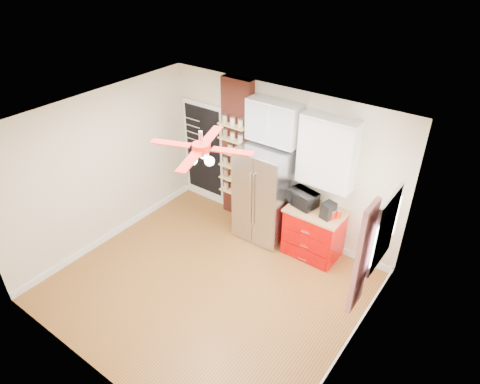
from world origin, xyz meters
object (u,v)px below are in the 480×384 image
Objects in this scene: coffee_maker at (328,211)px; pantry_jar_oats at (230,148)px; ceiling_fan at (201,148)px; red_cabinet at (314,232)px; fridge at (265,194)px; toaster_oven at (303,198)px; canister_left at (332,215)px.

coffee_maker is 2.12m from pantry_jar_oats.
ceiling_fan is 5.22× the size of coffee_maker.
red_cabinet is 0.67× the size of ceiling_fan.
fridge is at bearing -177.05° from red_cabinet.
pantry_jar_oats is at bearing 117.05° from ceiling_fan.
canister_left is at bearing 6.36° from toaster_oven.
pantry_jar_oats is (-1.57, 0.11, 0.41)m from toaster_oven.
canister_left is at bearing 29.58° from coffee_maker.
red_cabinet is at bearing 12.23° from toaster_oven.
coffee_maker reaches higher than toaster_oven.
toaster_oven is 1.74× the size of coffee_maker.
ceiling_fan is at bearing -62.95° from pantry_jar_oats.
coffee_maker is at bearing -5.17° from pantry_jar_oats.
toaster_oven is at bearing 4.29° from fridge.
canister_left reaches higher than red_cabinet.
coffee_maker is at bearing -18.41° from red_cabinet.
red_cabinet is 3.50× the size of coffee_maker.
coffee_maker reaches higher than red_cabinet.
coffee_maker is at bearing 3.56° from toaster_oven.
fridge is 1.22m from coffee_maker.
fridge is at bearing -162.81° from toaster_oven.
fridge is 1.25× the size of ceiling_fan.
toaster_oven is 1.63m from pantry_jar_oats.
coffee_maker is at bearing -165.06° from canister_left.
fridge is 6.52× the size of coffee_maker.
toaster_oven is at bearing 173.46° from canister_left.
ceiling_fan is at bearing -88.24° from fridge.
ceiling_fan reaches higher than pantry_jar_oats.
canister_left is at bearing -4.54° from pantry_jar_oats.
red_cabinet is (0.97, 0.05, -0.42)m from fridge.
toaster_oven is at bearing -3.82° from pantry_jar_oats.
pantry_jar_oats reaches higher than coffee_maker.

